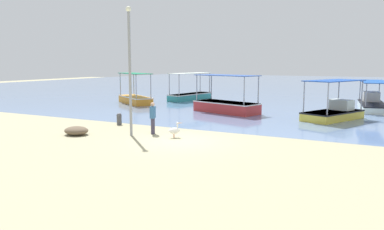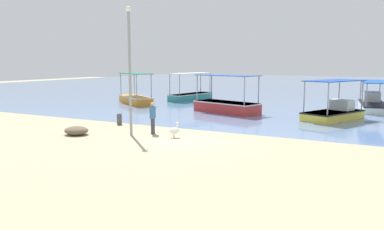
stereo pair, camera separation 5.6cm
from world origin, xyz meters
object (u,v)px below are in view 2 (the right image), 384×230
(lamp_post, at_px, (130,65))
(fisherman_standing, at_px, (153,117))
(pelican, at_px, (174,130))
(mooring_bollard, at_px, (119,118))
(fishing_boat_far_left, at_px, (136,98))
(net_pile, at_px, (76,131))
(fishing_boat_near_right, at_px, (373,103))
(fishing_boat_center, at_px, (334,111))
(fishing_boat_near_left, at_px, (227,105))
(fishing_boat_far_right, at_px, (191,95))

(lamp_post, distance_m, fisherman_standing, 2.97)
(pelican, bearing_deg, mooring_bollard, 159.08)
(fishing_boat_far_left, relative_size, fisherman_standing, 2.90)
(net_pile, bearing_deg, fishing_boat_far_left, 113.97)
(fishing_boat_near_right, bearing_deg, fisherman_standing, -120.91)
(fishing_boat_center, distance_m, pelican, 12.00)
(fishing_boat_center, height_order, pelican, fishing_boat_center)
(fishing_boat_near_left, height_order, fishing_boat_near_right, fishing_boat_near_left)
(fishing_boat_center, relative_size, mooring_bollard, 6.97)
(fisherman_standing, bearing_deg, fishing_boat_far_left, 129.17)
(fishing_boat_near_left, distance_m, fisherman_standing, 9.76)
(fishing_boat_near_right, distance_m, fisherman_standing, 19.59)
(fishing_boat_near_left, bearing_deg, fishing_boat_center, 0.15)
(fishing_boat_center, bearing_deg, fisherman_standing, -129.13)
(fishing_boat_near_right, xyz_separation_m, fisherman_standing, (-10.06, -16.80, 0.36))
(fishing_boat_center, bearing_deg, fishing_boat_far_left, 173.56)
(fishing_boat_far_right, xyz_separation_m, fisherman_standing, (6.61, -17.10, 0.39))
(fishing_boat_far_left, height_order, mooring_bollard, fishing_boat_far_left)
(fishing_boat_near_right, height_order, net_pile, fishing_boat_near_right)
(pelican, distance_m, net_pile, 5.24)
(fishing_boat_near_left, distance_m, pelican, 10.19)
(pelican, bearing_deg, fishing_boat_center, 57.63)
(fishing_boat_near_left, height_order, fishing_boat_far_left, fishing_boat_near_left)
(mooring_bollard, height_order, net_pile, mooring_bollard)
(fishing_boat_far_right, relative_size, pelican, 7.15)
(mooring_bollard, bearing_deg, fishing_boat_near_right, 48.52)
(pelican, distance_m, mooring_bollard, 5.31)
(fishing_boat_near_right, relative_size, net_pile, 5.02)
(pelican, xyz_separation_m, fisherman_standing, (-1.53, 0.36, 0.53))
(fishing_boat_near_left, bearing_deg, fishing_boat_far_right, 133.06)
(fishing_boat_center, distance_m, lamp_post, 14.11)
(fishing_boat_near_right, distance_m, fishing_boat_far_left, 20.27)
(fishing_boat_near_right, relative_size, mooring_bollard, 9.01)
(fishing_boat_near_left, relative_size, pelican, 6.88)
(fishing_boat_far_right, distance_m, net_pile, 19.43)
(lamp_post, xyz_separation_m, net_pile, (-2.66, -1.19, -3.41))
(fishing_boat_near_left, height_order, fishing_boat_center, fishing_boat_near_left)
(fishing_boat_far_right, bearing_deg, lamp_post, -72.02)
(fishing_boat_far_left, bearing_deg, fisherman_standing, -50.83)
(mooring_bollard, relative_size, net_pile, 0.56)
(fishing_boat_far_right, height_order, net_pile, fishing_boat_far_right)
(mooring_bollard, xyz_separation_m, net_pile, (0.00, -3.60, -0.16))
(mooring_bollard, relative_size, fisherman_standing, 0.43)
(fishing_boat_far_right, height_order, fishing_boat_near_left, fishing_boat_near_left)
(fishing_boat_far_left, height_order, lamp_post, lamp_post)
(fishing_boat_far_left, xyz_separation_m, lamp_post, (8.80, -12.63, 3.11))
(fishing_boat_near_right, xyz_separation_m, pelican, (-8.53, -17.16, -0.17))
(net_pile, bearing_deg, fishing_boat_near_right, 54.42)
(fishing_boat_center, height_order, fisherman_standing, fishing_boat_center)
(fishing_boat_near_left, distance_m, net_pile, 12.38)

